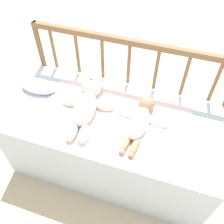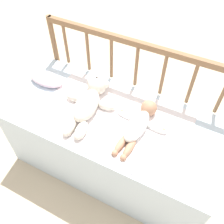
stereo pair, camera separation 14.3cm
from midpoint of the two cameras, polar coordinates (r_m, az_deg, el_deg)
The scene contains 7 objects.
ground_plane at distance 1.91m, azimuth 2.29°, elevation -11.37°, with size 12.00×12.00×0.00m, color #C6B293.
crib_mattress at distance 1.69m, azimuth 2.56°, elevation -7.05°, with size 1.31×0.61×0.52m.
crib_rail at distance 1.64m, azimuth 7.96°, elevation 8.41°, with size 1.31×0.04×0.85m.
blanket at distance 1.47m, azimuth 2.95°, elevation -1.85°, with size 0.88×0.54×0.01m.
teddy_bear at distance 1.50m, azimuth -2.57°, elevation 2.38°, with size 0.33×0.47×0.13m.
baby at distance 1.42m, azimuth 8.97°, elevation -2.92°, with size 0.32×0.42×0.10m.
small_pillow at distance 1.72m, azimuth -12.42°, elevation 7.25°, with size 0.25×0.13×0.06m.
Camera 2 is at (0.43, -0.84, 1.66)m, focal length 40.00 mm.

